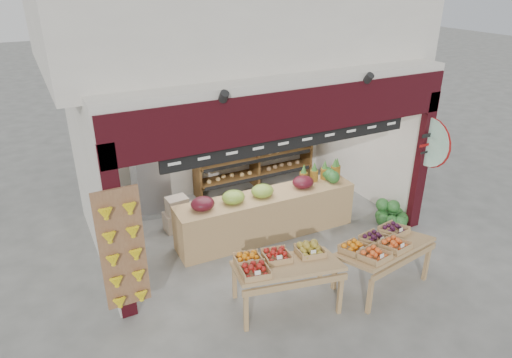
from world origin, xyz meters
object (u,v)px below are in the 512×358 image
object	(u,v)px
display_table_left	(279,263)
display_table_right	(381,246)
cardboard_stack	(187,214)
mid_counter	(266,213)
watermelon_pile	(392,215)
refrigerator	(148,169)
back_shelving	(255,141)

from	to	relation	value
display_table_left	display_table_right	world-z (taller)	display_table_left
cardboard_stack	display_table_left	world-z (taller)	display_table_left
display_table_left	mid_counter	bearing A→B (deg)	66.54
watermelon_pile	refrigerator	bearing A→B (deg)	146.75
mid_counter	display_table_left	size ratio (longest dim) A/B	2.07
display_table_right	back_shelving	bearing A→B (deg)	90.63
mid_counter	cardboard_stack	bearing A→B (deg)	139.09
refrigerator	mid_counter	xyz separation A→B (m)	(1.63, -1.91, -0.48)
back_shelving	display_table_left	size ratio (longest dim) A/B	1.71
refrigerator	display_table_right	size ratio (longest dim) A/B	1.21
refrigerator	mid_counter	distance (m)	2.56
mid_counter	watermelon_pile	world-z (taller)	mid_counter
display_table_left	watermelon_pile	bearing A→B (deg)	18.28
back_shelving	refrigerator	world-z (taller)	refrigerator
mid_counter	back_shelving	bearing A→B (deg)	68.49
back_shelving	mid_counter	bearing A→B (deg)	-111.51
mid_counter	watermelon_pile	bearing A→B (deg)	-16.99
display_table_left	refrigerator	bearing A→B (deg)	103.16
display_table_left	back_shelving	bearing A→B (deg)	67.57
back_shelving	refrigerator	size ratio (longest dim) A/B	1.49
watermelon_pile	cardboard_stack	bearing A→B (deg)	153.84
cardboard_stack	display_table_left	bearing A→B (deg)	-81.59
back_shelving	display_table_left	xyz separation A→B (m)	(-1.56, -3.79, -0.37)
refrigerator	watermelon_pile	bearing A→B (deg)	-23.88
refrigerator	display_table_left	xyz separation A→B (m)	(0.86, -3.69, -0.21)
mid_counter	display_table_left	distance (m)	1.96
back_shelving	cardboard_stack	world-z (taller)	back_shelving
back_shelving	display_table_left	bearing A→B (deg)	-112.43
back_shelving	mid_counter	xyz separation A→B (m)	(-0.79, -2.01, -0.64)
back_shelving	refrigerator	bearing A→B (deg)	-177.65
display_table_right	display_table_left	bearing A→B (deg)	168.84
refrigerator	watermelon_pile	world-z (taller)	refrigerator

